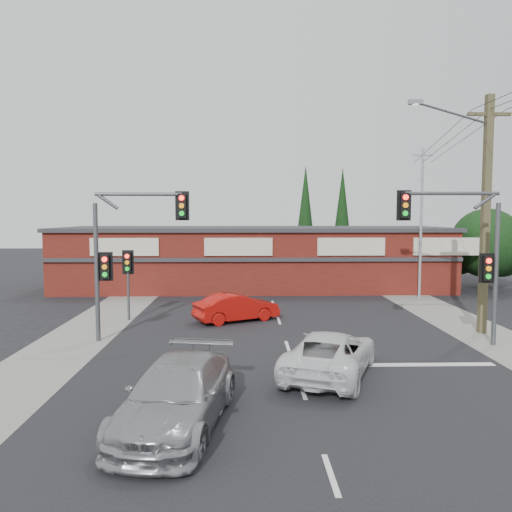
{
  "coord_description": "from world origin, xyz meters",
  "views": [
    {
      "loc": [
        -1.68,
        -17.76,
        5.0
      ],
      "look_at": [
        -1.16,
        3.0,
        3.33
      ],
      "focal_mm": 35.0,
      "sensor_mm": 36.0,
      "label": 1
    }
  ],
  "objects_px": {
    "utility_pole": "(483,206)",
    "silver_suv": "(177,395)",
    "white_suv": "(330,353)",
    "red_sedan": "(237,307)",
    "shop_building": "(253,257)"
  },
  "relations": [
    {
      "from": "utility_pole",
      "to": "silver_suv",
      "type": "bearing_deg",
      "value": -141.74
    },
    {
      "from": "white_suv",
      "to": "red_sedan",
      "type": "distance_m",
      "value": 8.69
    },
    {
      "from": "silver_suv",
      "to": "red_sedan",
      "type": "height_order",
      "value": "silver_suv"
    },
    {
      "from": "white_suv",
      "to": "red_sedan",
      "type": "xyz_separation_m",
      "value": [
        -3.05,
        8.14,
        -0.03
      ]
    },
    {
      "from": "silver_suv",
      "to": "shop_building",
      "type": "xyz_separation_m",
      "value": [
        2.27,
        23.17,
        1.37
      ]
    },
    {
      "from": "red_sedan",
      "to": "shop_building",
      "type": "distance_m",
      "value": 11.46
    },
    {
      "from": "shop_building",
      "to": "white_suv",
      "type": "bearing_deg",
      "value": -84.06
    },
    {
      "from": "white_suv",
      "to": "silver_suv",
      "type": "xyz_separation_m",
      "value": [
        -4.29,
        -3.71,
        0.07
      ]
    },
    {
      "from": "red_sedan",
      "to": "shop_building",
      "type": "xyz_separation_m",
      "value": [
        1.03,
        11.31,
        1.47
      ]
    },
    {
      "from": "red_sedan",
      "to": "utility_pole",
      "type": "height_order",
      "value": "utility_pole"
    },
    {
      "from": "white_suv",
      "to": "silver_suv",
      "type": "height_order",
      "value": "silver_suv"
    },
    {
      "from": "shop_building",
      "to": "utility_pole",
      "type": "relative_size",
      "value": 2.73
    },
    {
      "from": "white_suv",
      "to": "shop_building",
      "type": "relative_size",
      "value": 0.18
    },
    {
      "from": "utility_pole",
      "to": "shop_building",
      "type": "bearing_deg",
      "value": 123.76
    },
    {
      "from": "white_suv",
      "to": "red_sedan",
      "type": "height_order",
      "value": "white_suv"
    }
  ]
}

